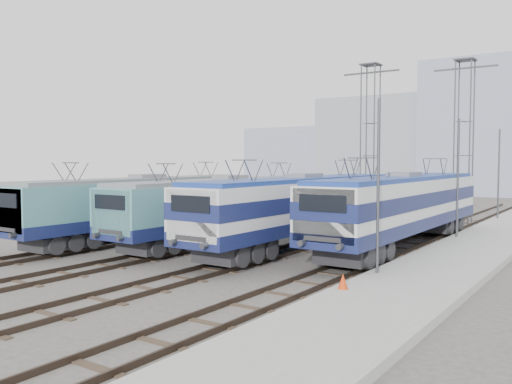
% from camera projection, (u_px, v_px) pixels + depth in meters
% --- Properties ---
extents(ground, '(160.00, 160.00, 0.00)m').
position_uv_depth(ground, '(177.00, 265.00, 24.15)').
color(ground, '#514C47').
extents(platform, '(4.00, 70.00, 0.30)m').
position_uv_depth(platform, '(459.00, 258.00, 25.01)').
color(platform, '#9E9E99').
rests_on(platform, ground).
extents(locomotive_far_left, '(2.82, 17.78, 3.35)m').
position_uv_depth(locomotive_far_left, '(145.00, 202.00, 31.67)').
color(locomotive_far_left, '#171F4F').
rests_on(locomotive_far_left, ground).
extents(locomotive_center_left, '(2.79, 17.59, 3.31)m').
position_uv_depth(locomotive_center_left, '(228.00, 203.00, 30.87)').
color(locomotive_center_left, '#171F4F').
rests_on(locomotive_center_left, ground).
extents(locomotive_center_right, '(2.90, 18.36, 3.45)m').
position_uv_depth(locomotive_center_right, '(302.00, 204.00, 28.83)').
color(locomotive_center_right, '#171F4F').
rests_on(locomotive_center_right, ground).
extents(locomotive_far_right, '(2.96, 18.74, 3.52)m').
position_uv_depth(locomotive_far_right, '(403.00, 203.00, 28.59)').
color(locomotive_far_right, '#171F4F').
rests_on(locomotive_far_right, ground).
extents(catenary_tower_west, '(4.50, 1.20, 12.00)m').
position_uv_depth(catenary_tower_west, '(370.00, 135.00, 41.91)').
color(catenary_tower_west, '#3F4247').
rests_on(catenary_tower_west, ground).
extents(catenary_tower_east, '(4.50, 1.20, 12.00)m').
position_uv_depth(catenary_tower_east, '(464.00, 133.00, 39.91)').
color(catenary_tower_east, '#3F4247').
rests_on(catenary_tower_east, ground).
extents(mast_front, '(0.12, 0.12, 7.00)m').
position_uv_depth(mast_front, '(378.00, 190.00, 20.76)').
color(mast_front, '#3F4247').
rests_on(mast_front, ground).
extents(mast_mid, '(0.12, 0.12, 7.00)m').
position_uv_depth(mast_mid, '(458.00, 181.00, 30.66)').
color(mast_mid, '#3F4247').
rests_on(mast_mid, ground).
extents(mast_rear, '(0.12, 0.12, 7.00)m').
position_uv_depth(mast_rear, '(499.00, 176.00, 40.56)').
color(mast_rear, '#3F4247').
rests_on(mast_rear, ground).
extents(safety_cone, '(0.35, 0.35, 0.51)m').
position_uv_depth(safety_cone, '(343.00, 281.00, 18.29)').
color(safety_cone, red).
rests_on(safety_cone, platform).
extents(building_west, '(18.00, 12.00, 14.00)m').
position_uv_depth(building_west, '(385.00, 145.00, 82.76)').
color(building_west, gray).
rests_on(building_west, ground).
extents(building_far_west, '(14.00, 10.00, 10.00)m').
position_uv_depth(building_far_west, '(295.00, 158.00, 91.87)').
color(building_far_west, '#8992AB').
rests_on(building_far_west, ground).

